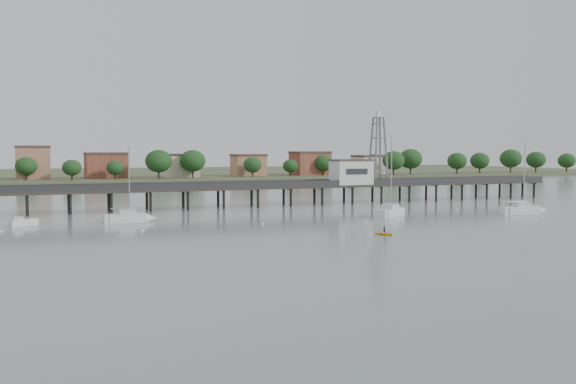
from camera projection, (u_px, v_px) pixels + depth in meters
name	position (u px, v px, depth m)	size (l,w,h in m)	color
ground_plane	(410.00, 251.00, 70.17)	(500.00, 500.00, 0.00)	gray
pier	(238.00, 188.00, 125.16)	(150.00, 5.00, 5.50)	#2D2823
pier_building	(351.00, 172.00, 134.61)	(8.40, 5.40, 5.30)	silver
lattice_tower	(378.00, 151.00, 136.84)	(3.20, 3.20, 15.50)	slate
sailboat_d	(528.00, 210.00, 112.98)	(8.60, 3.45, 13.80)	white
sailboat_b	(134.00, 218.00, 99.57)	(7.40, 2.23, 12.27)	white
sailboat_c	(394.00, 212.00, 109.73)	(8.79, 7.08, 14.57)	white
white_tender	(22.00, 223.00, 94.44)	(4.30, 3.12, 1.54)	white
yellow_dinghy	(384.00, 235.00, 84.04)	(1.71, 0.50, 2.40)	yellow
dinghy_occupant	(384.00, 235.00, 84.04)	(0.36, 0.99, 0.24)	black
mooring_buoys	(312.00, 222.00, 98.68)	(81.50, 17.19, 0.39)	beige
far_shore	(115.00, 173.00, 290.79)	(500.00, 170.00, 10.40)	#475133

